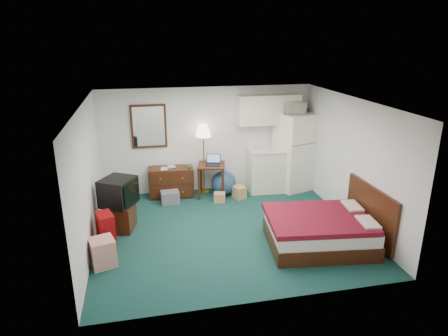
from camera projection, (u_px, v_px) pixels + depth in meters
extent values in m
cube|color=#104039|center=(228.00, 230.00, 7.80)|extent=(5.00, 4.50, 0.01)
cube|color=silver|center=(228.00, 102.00, 7.01)|extent=(5.00, 4.50, 0.01)
cube|color=silver|center=(207.00, 140.00, 9.49)|extent=(5.00, 0.01, 2.50)
cube|color=silver|center=(265.00, 223.00, 5.32)|extent=(5.00, 0.01, 2.50)
cube|color=silver|center=(87.00, 179.00, 6.91)|extent=(0.01, 4.50, 2.50)
cube|color=silver|center=(351.00, 161.00, 7.90)|extent=(0.01, 4.50, 2.50)
sphere|color=navy|center=(223.00, 183.00, 9.45)|extent=(0.72, 0.72, 0.59)
imported|color=white|center=(294.00, 106.00, 9.29)|extent=(0.51, 0.31, 0.33)
imported|color=tan|center=(161.00, 165.00, 9.11)|extent=(0.16, 0.04, 0.22)
imported|color=tan|center=(168.00, 163.00, 9.23)|extent=(0.16, 0.04, 0.22)
imported|color=#427C39|center=(189.00, 166.00, 9.21)|extent=(0.14, 0.12, 0.12)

